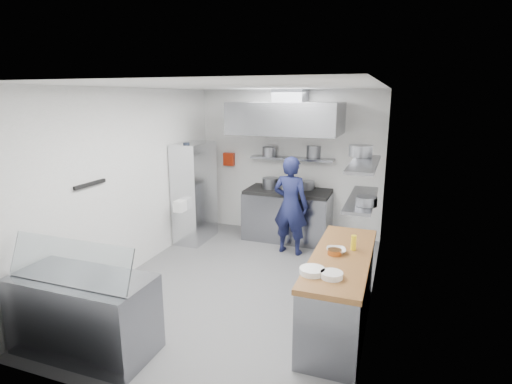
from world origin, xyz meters
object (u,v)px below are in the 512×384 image
at_px(chef, 291,205).
at_px(display_case, 84,314).
at_px(wire_rack, 195,192).
at_px(gas_range, 288,216).

relative_size(chef, display_case, 1.14).
bearing_deg(wire_rack, gas_range, 21.34).
bearing_deg(gas_range, chef, -71.09).
xyz_separation_m(gas_range, chef, (0.23, -0.68, 0.40)).
height_order(gas_range, wire_rack, wire_rack).
relative_size(wire_rack, display_case, 1.23).
relative_size(gas_range, wire_rack, 0.86).
distance_m(chef, display_case, 3.70).
distance_m(wire_rack, display_case, 3.54).
bearing_deg(wire_rack, display_case, -81.30).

